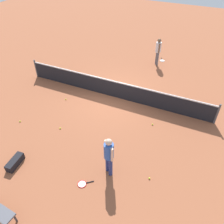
% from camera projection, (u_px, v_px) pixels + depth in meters
% --- Properties ---
extents(ground_plane, '(40.00, 40.00, 0.00)m').
position_uv_depth(ground_plane, '(114.00, 97.00, 12.06)').
color(ground_plane, '#9E5638').
extents(court_net, '(10.09, 0.09, 1.07)m').
position_uv_depth(court_net, '(114.00, 89.00, 11.74)').
color(court_net, '#4C4C51').
rests_on(court_net, ground_plane).
extents(player_near_side, '(0.48, 0.47, 1.70)m').
position_uv_depth(player_near_side, '(109.00, 154.00, 7.74)').
color(player_near_side, navy).
rests_on(player_near_side, ground_plane).
extents(player_far_side, '(0.46, 0.50, 1.70)m').
position_uv_depth(player_far_side, '(158.00, 50.00, 14.24)').
color(player_far_side, '#595960').
rests_on(player_far_side, ground_plane).
extents(tennis_racket_near_player, '(0.56, 0.51, 0.03)m').
position_uv_depth(tennis_racket_near_player, '(83.00, 184.00, 7.98)').
color(tennis_racket_near_player, red).
rests_on(tennis_racket_near_player, ground_plane).
extents(tennis_racket_far_player, '(0.42, 0.60, 0.03)m').
position_uv_depth(tennis_racket_far_player, '(162.00, 60.00, 15.27)').
color(tennis_racket_far_player, white).
rests_on(tennis_racket_far_player, ground_plane).
extents(tennis_ball_near_player, '(0.07, 0.07, 0.07)m').
position_uv_depth(tennis_ball_near_player, '(152.00, 124.00, 10.33)').
color(tennis_ball_near_player, '#C6E033').
rests_on(tennis_ball_near_player, ground_plane).
extents(tennis_ball_by_net, '(0.07, 0.07, 0.07)m').
position_uv_depth(tennis_ball_by_net, '(66.00, 99.00, 11.82)').
color(tennis_ball_by_net, '#C6E033').
rests_on(tennis_ball_by_net, ground_plane).
extents(tennis_ball_midcourt, '(0.07, 0.07, 0.07)m').
position_uv_depth(tennis_ball_midcourt, '(149.00, 178.00, 8.13)').
color(tennis_ball_midcourt, '#C6E033').
rests_on(tennis_ball_midcourt, ground_plane).
extents(tennis_ball_baseline, '(0.07, 0.07, 0.07)m').
position_uv_depth(tennis_ball_baseline, '(20.00, 121.00, 10.49)').
color(tennis_ball_baseline, '#C6E033').
rests_on(tennis_ball_baseline, ground_plane).
extents(tennis_ball_stray_left, '(0.07, 0.07, 0.07)m').
position_uv_depth(tennis_ball_stray_left, '(60.00, 128.00, 10.14)').
color(tennis_ball_stray_left, '#C6E033').
rests_on(tennis_ball_stray_left, ground_plane).
extents(equipment_bag, '(0.35, 0.82, 0.28)m').
position_uv_depth(equipment_bag, '(16.00, 161.00, 8.58)').
color(equipment_bag, black).
rests_on(equipment_bag, ground_plane).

